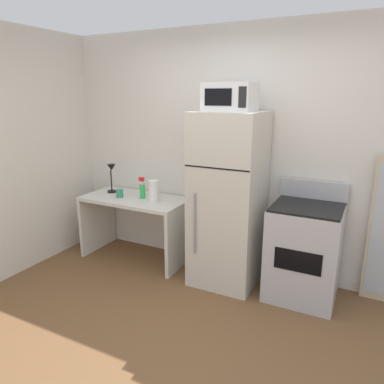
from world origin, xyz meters
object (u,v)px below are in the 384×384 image
at_px(desk_lamp, 112,173).
at_px(oven_range, 304,251).
at_px(desk, 136,215).
at_px(coffee_mug, 120,193).
at_px(paper_towel_roll, 154,191).
at_px(microwave, 230,97).
at_px(refrigerator, 228,200).
at_px(spray_bottle, 142,190).

relative_size(desk_lamp, oven_range, 0.32).
xyz_separation_m(desk, desk_lamp, (-0.37, 0.05, 0.46)).
height_order(coffee_mug, oven_range, oven_range).
xyz_separation_m(paper_towel_roll, microwave, (0.88, -0.00, 1.02)).
xyz_separation_m(desk, microwave, (1.16, -0.04, 1.36)).
bearing_deg(microwave, paper_towel_roll, 179.86).
relative_size(desk, oven_range, 1.12).
bearing_deg(desk, coffee_mug, -155.07).
relative_size(refrigerator, oven_range, 1.60).
bearing_deg(microwave, coffee_mug, -178.31).
height_order(desk, oven_range, oven_range).
distance_m(desk_lamp, paper_towel_roll, 0.67).
height_order(desk_lamp, microwave, microwave).
relative_size(desk, paper_towel_roll, 5.14).
relative_size(desk_lamp, refrigerator, 0.20).
distance_m(spray_bottle, coffee_mug, 0.28).
height_order(desk, spray_bottle, spray_bottle).
bearing_deg(coffee_mug, desk_lamp, 149.01).
height_order(desk_lamp, oven_range, desk_lamp).
distance_m(paper_towel_roll, spray_bottle, 0.20).
relative_size(spray_bottle, microwave, 0.54).
distance_m(desk, refrigerator, 1.21).
height_order(spray_bottle, microwave, microwave).
distance_m(desk, oven_range, 1.93).
bearing_deg(oven_range, microwave, -176.35).
bearing_deg(spray_bottle, desk_lamp, 176.00).
relative_size(paper_towel_roll, coffee_mug, 2.53).
bearing_deg(paper_towel_roll, microwave, -0.14).
bearing_deg(refrigerator, desk, 179.26).
bearing_deg(desk, refrigerator, -0.74).
xyz_separation_m(refrigerator, microwave, (0.00, -0.02, 1.01)).
bearing_deg(coffee_mug, oven_range, 2.41).
relative_size(desk_lamp, spray_bottle, 1.42).
height_order(paper_towel_roll, spray_bottle, spray_bottle).
bearing_deg(refrigerator, microwave, -89.69).
xyz_separation_m(desk, spray_bottle, (0.09, 0.02, 0.32)).
relative_size(paper_towel_roll, spray_bottle, 0.96).
relative_size(refrigerator, microwave, 3.82).
distance_m(desk, spray_bottle, 0.33).
height_order(desk, desk_lamp, desk_lamp).
height_order(desk, microwave, microwave).
bearing_deg(desk_lamp, microwave, -3.24).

